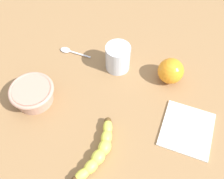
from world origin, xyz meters
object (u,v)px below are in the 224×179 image
object	(u,v)px
smoothie_glass	(118,58)
orange_fruit	(171,71)
banana	(98,151)
teaspoon	(67,50)
ceramic_bowl	(33,93)

from	to	relation	value
smoothie_glass	orange_fruit	world-z (taller)	smoothie_glass
banana	orange_fruit	distance (cm)	32.37
orange_fruit	teaspoon	distance (cm)	35.30
smoothie_glass	teaspoon	bearing A→B (deg)	65.24
banana	smoothie_glass	xyz separation A→B (cm)	(29.03, -6.85, 2.68)
smoothie_glass	ceramic_bowl	world-z (taller)	smoothie_glass
banana	smoothie_glass	size ratio (longest dim) A/B	2.00
banana	ceramic_bowl	world-z (taller)	ceramic_bowl
ceramic_bowl	teaspoon	xyz separation A→B (cm)	(19.07, -8.57, -2.84)
ceramic_bowl	teaspoon	world-z (taller)	ceramic_bowl
ceramic_bowl	smoothie_glass	bearing A→B (deg)	-65.84
smoothie_glass	ceramic_bowl	size ratio (longest dim) A/B	0.68
ceramic_bowl	banana	bearing A→B (deg)	-133.77
smoothie_glass	teaspoon	size ratio (longest dim) A/B	0.81
banana	teaspoon	distance (cm)	38.08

